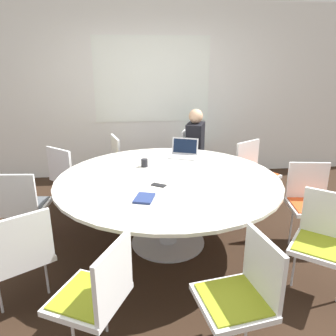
{
  "coord_description": "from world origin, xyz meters",
  "views": [
    {
      "loc": [
        -0.34,
        -3.06,
        1.89
      ],
      "look_at": [
        0.0,
        0.0,
        0.84
      ],
      "focal_mm": 35.0,
      "sensor_mm": 36.0,
      "label": 1
    }
  ],
  "objects_px": {
    "chair_6": "(243,290)",
    "chair_7": "(324,237)",
    "chair_5": "(97,291)",
    "person_0": "(196,144)",
    "chair_0": "(193,152)",
    "chair_4": "(20,252)",
    "laptop": "(184,152)",
    "handbag": "(28,220)",
    "spiral_notebook": "(144,198)",
    "coffee_cup": "(144,163)",
    "chair_1": "(125,160)",
    "cell_phone": "(159,185)",
    "chair_9": "(254,169)",
    "chair_8": "(310,198)",
    "chair_3": "(22,203)",
    "chair_2": "(69,173)"
  },
  "relations": [
    {
      "from": "chair_6",
      "to": "chair_7",
      "type": "height_order",
      "value": "same"
    },
    {
      "from": "chair_5",
      "to": "person_0",
      "type": "height_order",
      "value": "person_0"
    },
    {
      "from": "chair_0",
      "to": "chair_6",
      "type": "distance_m",
      "value": 3.12
    },
    {
      "from": "chair_4",
      "to": "laptop",
      "type": "bearing_deg",
      "value": 14.16
    },
    {
      "from": "chair_0",
      "to": "handbag",
      "type": "xyz_separation_m",
      "value": [
        -2.12,
        -1.26,
        -0.37
      ]
    },
    {
      "from": "chair_5",
      "to": "spiral_notebook",
      "type": "relative_size",
      "value": 3.5
    },
    {
      "from": "coffee_cup",
      "to": "chair_1",
      "type": "bearing_deg",
      "value": 102.96
    },
    {
      "from": "person_0",
      "to": "cell_phone",
      "type": "bearing_deg",
      "value": -1.46
    },
    {
      "from": "chair_9",
      "to": "chair_8",
      "type": "bearing_deg",
      "value": 72.93
    },
    {
      "from": "chair_1",
      "to": "chair_4",
      "type": "bearing_deg",
      "value": -34.12
    },
    {
      "from": "chair_3",
      "to": "chair_5",
      "type": "height_order",
      "value": "same"
    },
    {
      "from": "chair_0",
      "to": "person_0",
      "type": "distance_m",
      "value": 0.32
    },
    {
      "from": "chair_0",
      "to": "chair_8",
      "type": "bearing_deg",
      "value": 47.11
    },
    {
      "from": "chair_1",
      "to": "chair_4",
      "type": "relative_size",
      "value": 1.0
    },
    {
      "from": "chair_5",
      "to": "chair_6",
      "type": "distance_m",
      "value": 0.91
    },
    {
      "from": "chair_3",
      "to": "coffee_cup",
      "type": "height_order",
      "value": "chair_3"
    },
    {
      "from": "chair_1",
      "to": "chair_6",
      "type": "relative_size",
      "value": 1.0
    },
    {
      "from": "chair_9",
      "to": "chair_7",
      "type": "bearing_deg",
      "value": 57.35
    },
    {
      "from": "chair_1",
      "to": "laptop",
      "type": "bearing_deg",
      "value": 31.24
    },
    {
      "from": "coffee_cup",
      "to": "chair_7",
      "type": "bearing_deg",
      "value": -41.9
    },
    {
      "from": "chair_4",
      "to": "cell_phone",
      "type": "height_order",
      "value": "chair_4"
    },
    {
      "from": "person_0",
      "to": "cell_phone",
      "type": "xyz_separation_m",
      "value": [
        -0.68,
        -1.62,
        0.04
      ]
    },
    {
      "from": "coffee_cup",
      "to": "handbag",
      "type": "relative_size",
      "value": 0.24
    },
    {
      "from": "spiral_notebook",
      "to": "handbag",
      "type": "relative_size",
      "value": 0.68
    },
    {
      "from": "chair_0",
      "to": "chair_4",
      "type": "bearing_deg",
      "value": -14.28
    },
    {
      "from": "chair_3",
      "to": "spiral_notebook",
      "type": "relative_size",
      "value": 3.5
    },
    {
      "from": "coffee_cup",
      "to": "handbag",
      "type": "distance_m",
      "value": 1.48
    },
    {
      "from": "chair_1",
      "to": "cell_phone",
      "type": "distance_m",
      "value": 1.65
    },
    {
      "from": "chair_2",
      "to": "spiral_notebook",
      "type": "distance_m",
      "value": 1.69
    },
    {
      "from": "chair_2",
      "to": "chair_8",
      "type": "distance_m",
      "value": 2.81
    },
    {
      "from": "chair_2",
      "to": "spiral_notebook",
      "type": "bearing_deg",
      "value": -16.73
    },
    {
      "from": "chair_7",
      "to": "laptop",
      "type": "distance_m",
      "value": 1.85
    },
    {
      "from": "spiral_notebook",
      "to": "chair_5",
      "type": "bearing_deg",
      "value": -111.94
    },
    {
      "from": "chair_2",
      "to": "chair_5",
      "type": "height_order",
      "value": "same"
    },
    {
      "from": "chair_6",
      "to": "spiral_notebook",
      "type": "relative_size",
      "value": 3.5
    },
    {
      "from": "chair_2",
      "to": "chair_5",
      "type": "distance_m",
      "value": 2.32
    },
    {
      "from": "chair_5",
      "to": "coffee_cup",
      "type": "distance_m",
      "value": 1.77
    },
    {
      "from": "chair_8",
      "to": "coffee_cup",
      "type": "height_order",
      "value": "chair_8"
    },
    {
      "from": "chair_5",
      "to": "coffee_cup",
      "type": "bearing_deg",
      "value": 14.17
    },
    {
      "from": "chair_3",
      "to": "chair_2",
      "type": "bearing_deg",
      "value": 74.6
    },
    {
      "from": "chair_4",
      "to": "handbag",
      "type": "relative_size",
      "value": 2.38
    },
    {
      "from": "chair_0",
      "to": "handbag",
      "type": "bearing_deg",
      "value": -38.22
    },
    {
      "from": "handbag",
      "to": "chair_9",
      "type": "bearing_deg",
      "value": 8.19
    },
    {
      "from": "chair_9",
      "to": "chair_1",
      "type": "bearing_deg",
      "value": -50.12
    },
    {
      "from": "chair_7",
      "to": "person_0",
      "type": "distance_m",
      "value": 2.39
    },
    {
      "from": "coffee_cup",
      "to": "chair_5",
      "type": "bearing_deg",
      "value": -102.43
    },
    {
      "from": "chair_0",
      "to": "chair_7",
      "type": "relative_size",
      "value": 1.0
    },
    {
      "from": "chair_7",
      "to": "spiral_notebook",
      "type": "xyz_separation_m",
      "value": [
        -1.43,
        0.38,
        0.24
      ]
    },
    {
      "from": "person_0",
      "to": "coffee_cup",
      "type": "distance_m",
      "value": 1.31
    },
    {
      "from": "chair_3",
      "to": "chair_5",
      "type": "bearing_deg",
      "value": -53.02
    }
  ]
}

